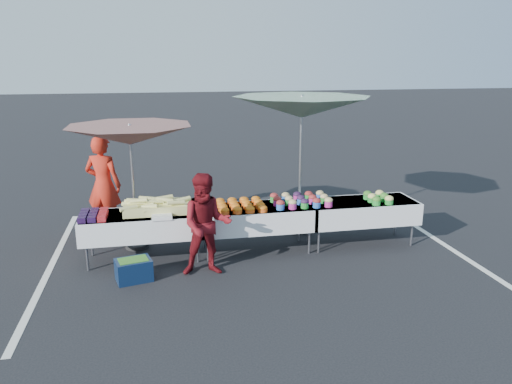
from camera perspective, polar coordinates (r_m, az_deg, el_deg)
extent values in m
plane|color=black|center=(8.29, 0.00, -6.69)|extent=(80.00, 80.00, 0.00)
cube|color=silver|center=(8.33, -22.36, -7.78)|extent=(0.10, 5.00, 0.00)
cube|color=silver|center=(9.41, 19.54, -4.88)|extent=(0.10, 5.00, 0.00)
cube|color=white|center=(7.91, -12.90, -2.55)|extent=(1.80, 0.75, 0.04)
cube|color=white|center=(7.96, -12.84, -3.65)|extent=(1.86, 0.81, 0.36)
cylinder|color=slate|center=(7.89, -18.72, -7.18)|extent=(0.04, 0.04, 0.39)
cylinder|color=slate|center=(8.43, -18.25, -5.69)|extent=(0.04, 0.04, 0.39)
cylinder|color=slate|center=(7.82, -6.67, -6.62)|extent=(0.04, 0.04, 0.39)
cylinder|color=slate|center=(8.37, -7.02, -5.15)|extent=(0.04, 0.04, 0.39)
cube|color=white|center=(8.05, 0.00, -1.86)|extent=(1.80, 0.75, 0.04)
cube|color=white|center=(8.10, 0.00, -2.94)|extent=(1.86, 0.81, 0.36)
cylinder|color=slate|center=(7.84, -5.50, -6.55)|extent=(0.04, 0.04, 0.39)
cylinder|color=slate|center=(8.39, -5.92, -5.09)|extent=(0.04, 0.04, 0.39)
cylinder|color=slate|center=(8.15, 6.10, -5.71)|extent=(0.04, 0.04, 0.39)
cylinder|color=slate|center=(8.68, 4.95, -4.36)|extent=(0.04, 0.04, 0.39)
cube|color=white|center=(8.57, 11.89, -1.13)|extent=(1.80, 0.75, 0.04)
cube|color=white|center=(8.62, 11.83, -2.15)|extent=(1.86, 0.81, 0.36)
cylinder|color=slate|center=(8.19, 7.18, -5.62)|extent=(0.04, 0.04, 0.39)
cylinder|color=slate|center=(8.72, 5.96, -4.29)|extent=(0.04, 0.04, 0.39)
cylinder|color=slate|center=(8.83, 17.36, -4.67)|extent=(0.04, 0.04, 0.39)
cylinder|color=slate|center=(9.32, 15.66, -3.50)|extent=(0.04, 0.04, 0.39)
cube|color=black|center=(7.72, -19.29, -3.02)|extent=(0.12, 0.12, 0.08)
cube|color=black|center=(7.85, -19.16, -2.71)|extent=(0.12, 0.12, 0.08)
cube|color=black|center=(7.98, -19.04, -2.41)|extent=(0.12, 0.12, 0.08)
cube|color=black|center=(8.11, -18.91, -2.12)|extent=(0.12, 0.12, 0.08)
cube|color=black|center=(7.70, -18.26, -2.98)|extent=(0.12, 0.12, 0.08)
cube|color=black|center=(7.83, -18.15, -2.66)|extent=(0.12, 0.12, 0.08)
cube|color=black|center=(7.96, -18.04, -2.36)|extent=(0.12, 0.12, 0.08)
cube|color=black|center=(8.09, -17.93, -2.07)|extent=(0.12, 0.12, 0.08)
cube|color=#A8122E|center=(7.68, -17.23, -2.93)|extent=(0.12, 0.12, 0.08)
cube|color=#A8122E|center=(7.81, -17.13, -2.62)|extent=(0.12, 0.12, 0.08)
cube|color=#A8122E|center=(7.95, -17.04, -2.32)|extent=(0.12, 0.12, 0.08)
cube|color=#A8122E|center=(8.08, -16.95, -2.02)|extent=(0.12, 0.12, 0.08)
cube|color=#C7C666|center=(7.93, -11.13, -1.74)|extent=(1.05, 0.55, 0.14)
cylinder|color=#C7C666|center=(8.07, -8.99, -1.08)|extent=(0.27, 0.09, 0.10)
cylinder|color=#C7C666|center=(7.95, -13.90, -1.06)|extent=(0.27, 0.14, 0.07)
cylinder|color=#C7C666|center=(7.78, -10.35, -0.88)|extent=(0.27, 0.14, 0.09)
cylinder|color=#C7C666|center=(7.96, -14.21, -1.49)|extent=(0.27, 0.15, 0.10)
cylinder|color=#C7C666|center=(7.85, -12.46, -1.26)|extent=(0.27, 0.15, 0.08)
cylinder|color=#C7C666|center=(7.93, -11.45, -0.82)|extent=(0.27, 0.10, 0.10)
cylinder|color=#C7C666|center=(7.81, -11.45, -1.08)|extent=(0.27, 0.07, 0.08)
cylinder|color=#C7C666|center=(7.73, -12.11, -1.64)|extent=(0.27, 0.14, 0.09)
cylinder|color=#C7C666|center=(8.09, -12.31, -0.71)|extent=(0.27, 0.12, 0.08)
cylinder|color=#C7C666|center=(8.02, -7.90, -1.04)|extent=(0.27, 0.16, 0.08)
cylinder|color=#C7C666|center=(7.87, -13.44, -1.22)|extent=(0.27, 0.11, 0.07)
cylinder|color=#C7C666|center=(7.70, -11.77, -2.01)|extent=(0.27, 0.10, 0.07)
cylinder|color=#C7C666|center=(8.04, -10.41, -0.64)|extent=(0.27, 0.12, 0.08)
cylinder|color=#C7C666|center=(7.71, -14.36, -1.82)|extent=(0.27, 0.15, 0.08)
cylinder|color=#C7C666|center=(7.94, -13.64, -0.95)|extent=(0.27, 0.10, 0.08)
cylinder|color=#C7C666|center=(7.86, -9.64, -1.19)|extent=(0.27, 0.16, 0.10)
cylinder|color=#C7C666|center=(7.83, -13.23, -0.97)|extent=(0.27, 0.12, 0.09)
cylinder|color=#C7C666|center=(7.67, -9.14, -1.20)|extent=(0.27, 0.09, 0.07)
cylinder|color=#C7C666|center=(7.72, -8.66, -1.59)|extent=(0.27, 0.10, 0.09)
cylinder|color=#C7C666|center=(7.79, -9.32, -1.59)|extent=(0.27, 0.12, 0.09)
cylinder|color=#C7C666|center=(8.14, -10.47, -1.00)|extent=(0.27, 0.10, 0.08)
cylinder|color=#C7C666|center=(7.89, -8.44, -0.89)|extent=(0.27, 0.14, 0.10)
cube|color=white|center=(7.61, -10.71, -2.79)|extent=(0.30, 0.25, 0.05)
cylinder|color=#DE5518|center=(7.69, -3.62, -2.36)|extent=(0.15, 0.15, 0.05)
ellipsoid|color=orange|center=(7.67, -3.62, -2.08)|extent=(0.15, 0.15, 0.08)
cylinder|color=#DE5518|center=(7.86, -3.80, -1.98)|extent=(0.15, 0.15, 0.05)
ellipsoid|color=orange|center=(7.84, -3.80, -1.70)|extent=(0.15, 0.15, 0.08)
cylinder|color=#DE5518|center=(8.03, -3.97, -1.61)|extent=(0.15, 0.15, 0.05)
ellipsoid|color=orange|center=(8.02, -3.97, -1.33)|extent=(0.15, 0.15, 0.08)
cylinder|color=#DE5518|center=(8.20, -4.13, -1.25)|extent=(0.15, 0.15, 0.05)
ellipsoid|color=orange|center=(8.19, -4.13, -0.98)|extent=(0.15, 0.15, 0.08)
cylinder|color=#DE5518|center=(7.71, -2.14, -2.28)|extent=(0.15, 0.15, 0.05)
ellipsoid|color=orange|center=(7.70, -2.15, -1.99)|extent=(0.15, 0.15, 0.08)
cylinder|color=#DE5518|center=(7.88, -2.35, -1.89)|extent=(0.15, 0.15, 0.05)
ellipsoid|color=orange|center=(7.87, -2.36, -1.62)|extent=(0.15, 0.15, 0.08)
cylinder|color=#DE5518|center=(8.05, -2.55, -1.53)|extent=(0.15, 0.15, 0.05)
ellipsoid|color=orange|center=(8.04, -2.56, -1.25)|extent=(0.15, 0.15, 0.08)
cylinder|color=#DE5518|center=(8.22, -2.75, -1.18)|extent=(0.15, 0.15, 0.05)
ellipsoid|color=orange|center=(8.21, -2.75, -0.91)|extent=(0.15, 0.15, 0.08)
cylinder|color=#DE5518|center=(7.75, -0.68, -2.19)|extent=(0.15, 0.15, 0.05)
ellipsoid|color=orange|center=(7.73, -0.68, -1.91)|extent=(0.15, 0.15, 0.08)
cylinder|color=#DE5518|center=(7.92, -0.92, -1.81)|extent=(0.15, 0.15, 0.05)
ellipsoid|color=orange|center=(7.90, -0.92, -1.54)|extent=(0.15, 0.15, 0.08)
cylinder|color=#DE5518|center=(8.09, -1.15, -1.45)|extent=(0.15, 0.15, 0.05)
ellipsoid|color=orange|center=(8.07, -1.16, -1.18)|extent=(0.15, 0.15, 0.08)
cylinder|color=#DE5518|center=(8.26, -1.37, -1.10)|extent=(0.15, 0.15, 0.05)
ellipsoid|color=orange|center=(8.24, -1.38, -0.83)|extent=(0.15, 0.15, 0.08)
cylinder|color=#DE5518|center=(7.78, 0.77, -2.11)|extent=(0.15, 0.15, 0.05)
ellipsoid|color=orange|center=(7.77, 0.77, -1.83)|extent=(0.15, 0.15, 0.08)
cylinder|color=#DE5518|center=(7.95, 0.49, -1.73)|extent=(0.15, 0.15, 0.05)
ellipsoid|color=orange|center=(7.94, 0.50, -1.45)|extent=(0.15, 0.15, 0.08)
cylinder|color=#DE5518|center=(8.12, 0.24, -1.37)|extent=(0.15, 0.15, 0.05)
ellipsoid|color=orange|center=(8.11, 0.24, -1.10)|extent=(0.15, 0.15, 0.08)
cylinder|color=#DE5518|center=(8.29, -0.01, -1.03)|extent=(0.15, 0.15, 0.05)
ellipsoid|color=orange|center=(8.28, -0.01, -0.76)|extent=(0.15, 0.15, 0.08)
cylinder|color=blue|center=(7.90, 2.81, -1.68)|extent=(0.13, 0.13, 0.10)
ellipsoid|color=maroon|center=(7.88, 2.81, -1.26)|extent=(0.14, 0.14, 0.10)
cylinder|color=#BC2885|center=(8.10, 2.43, -1.24)|extent=(0.13, 0.13, 0.10)
ellipsoid|color=maroon|center=(8.09, 2.43, -0.83)|extent=(0.14, 0.14, 0.10)
cylinder|color=#238D2F|center=(8.31, 2.07, -0.82)|extent=(0.13, 0.13, 0.10)
ellipsoid|color=maroon|center=(8.29, 2.07, -0.42)|extent=(0.14, 0.14, 0.10)
cylinder|color=#BC2885|center=(7.95, 4.20, -1.59)|extent=(0.13, 0.13, 0.10)
ellipsoid|color=tan|center=(7.93, 4.21, -1.18)|extent=(0.14, 0.14, 0.10)
cylinder|color=#238D2F|center=(8.15, 3.79, -1.16)|extent=(0.13, 0.13, 0.10)
ellipsoid|color=tan|center=(8.13, 3.80, -0.75)|extent=(0.14, 0.14, 0.10)
cylinder|color=blue|center=(8.35, 3.41, -0.75)|extent=(0.13, 0.13, 0.10)
ellipsoid|color=tan|center=(8.34, 3.41, -0.35)|extent=(0.14, 0.14, 0.10)
cylinder|color=#238D2F|center=(8.00, 5.59, -1.51)|extent=(0.13, 0.13, 0.10)
ellipsoid|color=black|center=(7.98, 5.60, -1.10)|extent=(0.14, 0.14, 0.10)
cylinder|color=blue|center=(8.20, 5.14, -1.08)|extent=(0.13, 0.13, 0.10)
ellipsoid|color=black|center=(8.19, 5.15, -0.68)|extent=(0.14, 0.14, 0.10)
cylinder|color=#BC2885|center=(8.41, 4.72, -0.67)|extent=(0.13, 0.13, 0.10)
ellipsoid|color=black|center=(8.39, 4.73, -0.28)|extent=(0.14, 0.14, 0.10)
cylinder|color=blue|center=(8.06, 6.95, -1.43)|extent=(0.13, 0.13, 0.10)
ellipsoid|color=maroon|center=(8.04, 6.96, -1.02)|extent=(0.14, 0.14, 0.10)
cylinder|color=#BC2885|center=(8.26, 6.48, -1.00)|extent=(0.13, 0.13, 0.10)
ellipsoid|color=maroon|center=(8.24, 6.49, -0.60)|extent=(0.14, 0.14, 0.10)
cylinder|color=#238D2F|center=(8.46, 6.03, -0.60)|extent=(0.13, 0.13, 0.10)
ellipsoid|color=maroon|center=(8.45, 6.04, -0.21)|extent=(0.14, 0.14, 0.10)
cylinder|color=#BC2885|center=(8.12, 8.29, -1.34)|extent=(0.13, 0.13, 0.10)
ellipsoid|color=tan|center=(8.11, 8.31, -0.94)|extent=(0.14, 0.14, 0.10)
cylinder|color=#238D2F|center=(8.32, 7.79, -0.93)|extent=(0.13, 0.13, 0.10)
ellipsoid|color=tan|center=(8.31, 7.80, -0.53)|extent=(0.14, 0.14, 0.10)
cylinder|color=blue|center=(8.52, 7.31, -0.53)|extent=(0.13, 0.13, 0.10)
ellipsoid|color=tan|center=(8.51, 7.33, -0.14)|extent=(0.14, 0.14, 0.10)
cylinder|color=#238D2F|center=(8.37, 13.60, -1.20)|extent=(0.14, 0.14, 0.08)
ellipsoid|color=#24771F|center=(8.35, 13.62, -0.83)|extent=(0.14, 0.14, 0.11)
cylinder|color=#238D2F|center=(8.53, 13.10, -0.87)|extent=(0.14, 0.14, 0.08)
ellipsoid|color=#D7D460|center=(8.51, 13.12, -0.51)|extent=(0.14, 0.14, 0.11)
cylinder|color=#238D2F|center=(8.68, 12.61, -0.55)|extent=(0.14, 0.14, 0.08)
ellipsoid|color=#24771F|center=(8.67, 12.64, -0.20)|extent=(0.14, 0.14, 0.11)
cylinder|color=#238D2F|center=(8.46, 14.95, -1.11)|extent=(0.14, 0.14, 0.08)
ellipsoid|color=#D7D460|center=(8.45, 14.97, -0.75)|extent=(0.14, 0.14, 0.11)
cylinder|color=#238D2F|center=(8.62, 14.43, -0.78)|extent=(0.14, 0.14, 0.08)
ellipsoid|color=#24771F|center=(8.60, 14.45, -0.43)|extent=(0.14, 0.14, 0.11)
cylinder|color=#238D2F|center=(8.77, 13.93, -0.47)|extent=(0.14, 0.14, 0.08)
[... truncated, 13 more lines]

